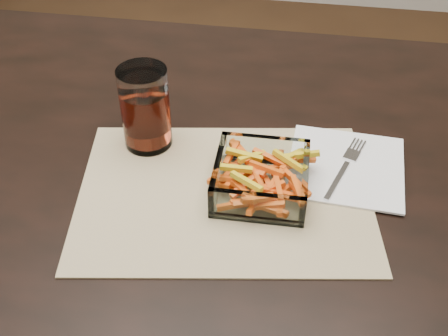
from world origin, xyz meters
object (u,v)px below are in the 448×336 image
(tumbler, at_px, (146,111))
(fork, at_px, (346,166))
(glass_bowl, at_px, (261,180))
(dining_table, at_px, (211,189))

(tumbler, distance_m, fork, 0.34)
(glass_bowl, relative_size, tumbler, 1.00)
(dining_table, xyz_separation_m, fork, (0.23, -0.01, 0.10))
(dining_table, height_order, glass_bowl, glass_bowl)
(fork, bearing_deg, glass_bowl, -131.08)
(dining_table, height_order, tumbler, tumbler)
(dining_table, height_order, fork, fork)
(glass_bowl, distance_m, fork, 0.15)
(glass_bowl, bearing_deg, tumbler, 155.98)
(dining_table, distance_m, tumbler, 0.19)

